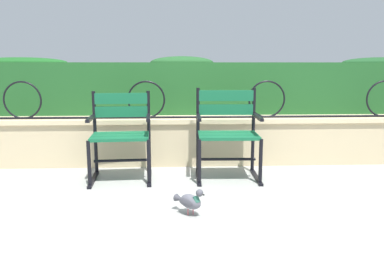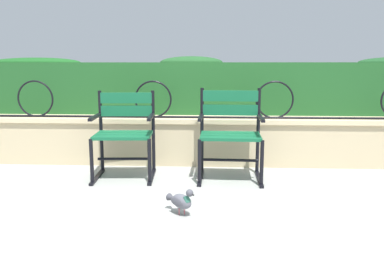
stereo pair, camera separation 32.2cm
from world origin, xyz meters
The scene contains 7 objects.
ground_plane centered at (0.00, 0.00, 0.00)m, with size 60.00×60.00×0.00m, color #9E9E99.
stone_wall centered at (0.00, 0.93, 0.27)m, with size 7.89×0.41×0.54m.
iron_arch_fence centered at (-0.38, 0.85, 0.71)m, with size 7.34×0.02×0.42m.
hedge_row centered at (0.01, 1.33, 0.87)m, with size 7.73×0.45×0.69m.
park_chair_left centered at (-0.70, 0.38, 0.46)m, with size 0.62×0.55×0.86m.
park_chair_right centered at (0.37, 0.38, 0.47)m, with size 0.64×0.54×0.89m.
pigeon_near_chairs centered at (-0.05, -0.60, 0.11)m, with size 0.23×0.23×0.22m.
Camera 2 is at (0.17, -3.30, 1.13)m, focal length 35.08 mm.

